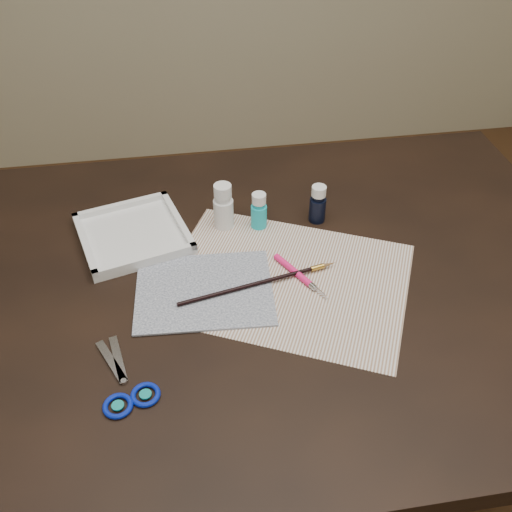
{
  "coord_description": "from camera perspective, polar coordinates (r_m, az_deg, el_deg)",
  "views": [
    {
      "loc": [
        -0.12,
        -0.75,
        1.45
      ],
      "look_at": [
        0.0,
        0.0,
        0.8
      ],
      "focal_mm": 40.0,
      "sensor_mm": 36.0,
      "label": 1
    }
  ],
  "objects": [
    {
      "name": "ground",
      "position": [
        1.65,
        0.0,
        -21.91
      ],
      "size": [
        3.5,
        3.5,
        0.02
      ],
      "primitive_type": "cube",
      "color": "#422614",
      "rests_on": "ground"
    },
    {
      "name": "table",
      "position": [
        1.32,
        0.0,
        -14.17
      ],
      "size": [
        1.3,
        0.9,
        0.75
      ],
      "primitive_type": "cube",
      "color": "black",
      "rests_on": "ground"
    },
    {
      "name": "paper",
      "position": [
        1.03,
        3.05,
        -2.39
      ],
      "size": [
        0.52,
        0.48,
        0.0
      ],
      "primitive_type": "cube",
      "rotation": [
        0.0,
        0.0,
        -0.45
      ],
      "color": "silver",
      "rests_on": "table"
    },
    {
      "name": "canvas",
      "position": [
        1.01,
        -5.19,
        -3.44
      ],
      "size": [
        0.25,
        0.21,
        0.0
      ],
      "primitive_type": "cube",
      "rotation": [
        0.0,
        0.0,
        -0.06
      ],
      "color": "#121B35",
      "rests_on": "paper"
    },
    {
      "name": "paint_bottle_white",
      "position": [
        1.12,
        -3.29,
        5.0
      ],
      "size": [
        0.04,
        0.04,
        0.1
      ],
      "primitive_type": "cylinder",
      "rotation": [
        0.0,
        0.0,
        0.1
      ],
      "color": "white",
      "rests_on": "table"
    },
    {
      "name": "paint_bottle_cyan",
      "position": [
        1.13,
        0.29,
        4.55
      ],
      "size": [
        0.03,
        0.03,
        0.08
      ],
      "primitive_type": "cylinder",
      "rotation": [
        0.0,
        0.0,
        -0.03
      ],
      "color": "#1BBFCE",
      "rests_on": "table"
    },
    {
      "name": "paint_bottle_navy",
      "position": [
        1.15,
        6.2,
        5.22
      ],
      "size": [
        0.04,
        0.04,
        0.08
      ],
      "primitive_type": "cylinder",
      "rotation": [
        0.0,
        0.0,
        0.43
      ],
      "color": "black",
      "rests_on": "table"
    },
    {
      "name": "paintbrush",
      "position": [
        1.01,
        0.36,
        -2.69
      ],
      "size": [
        0.3,
        0.07,
        0.01
      ],
      "primitive_type": null,
      "rotation": [
        0.0,
        0.0,
        0.21
      ],
      "color": "black",
      "rests_on": "canvas"
    },
    {
      "name": "craft_knife",
      "position": [
        1.03,
        4.54,
        -2.09
      ],
      "size": [
        0.08,
        0.13,
        0.01
      ],
      "primitive_type": null,
      "rotation": [
        0.0,
        0.0,
        -1.08
      ],
      "color": "#FF1E73",
      "rests_on": "paper"
    },
    {
      "name": "scissors",
      "position": [
        0.9,
        -13.78,
        -11.54
      ],
      "size": [
        0.15,
        0.19,
        0.01
      ],
      "primitive_type": null,
      "rotation": [
        0.0,
        0.0,
        2.02
      ],
      "color": "silver",
      "rests_on": "table"
    },
    {
      "name": "palette_tray",
      "position": [
        1.14,
        -12.2,
        2.22
      ],
      "size": [
        0.24,
        0.24,
        0.02
      ],
      "primitive_type": "cube",
      "rotation": [
        0.0,
        0.0,
        0.26
      ],
      "color": "white",
      "rests_on": "table"
    }
  ]
}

